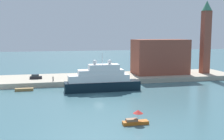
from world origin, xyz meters
name	(u,v)px	position (x,y,z in m)	size (l,w,h in m)	color
ground	(99,97)	(0.00, 0.00, 0.00)	(400.00, 400.00, 0.00)	#3D6670
quay_dock	(86,79)	(0.00, 25.57, 0.81)	(110.00, 19.14, 1.62)	#ADA38E
large_yacht	(101,80)	(2.06, 7.48, 3.14)	(22.03, 4.90, 11.16)	black
small_motorboat	(136,119)	(2.62, -23.77, 0.98)	(4.83, 1.86, 2.70)	#C66019
work_barge	(24,90)	(-20.04, 12.38, 0.39)	(5.18, 1.47, 0.79)	olive
harbor_building	(160,57)	(28.13, 26.25, 8.08)	(19.89, 11.03, 12.91)	brown
bell_tower	(206,35)	(45.43, 23.67, 16.29)	(3.82, 3.82, 27.30)	brown
parked_car	(36,77)	(-17.23, 24.03, 2.27)	(3.99, 1.76, 1.52)	black
person_figure	(53,79)	(-11.62, 18.04, 2.37)	(0.36, 0.36, 1.62)	#4C4C4C
mooring_bollard	(80,79)	(-3.05, 16.92, 2.03)	(0.47, 0.47, 0.82)	black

